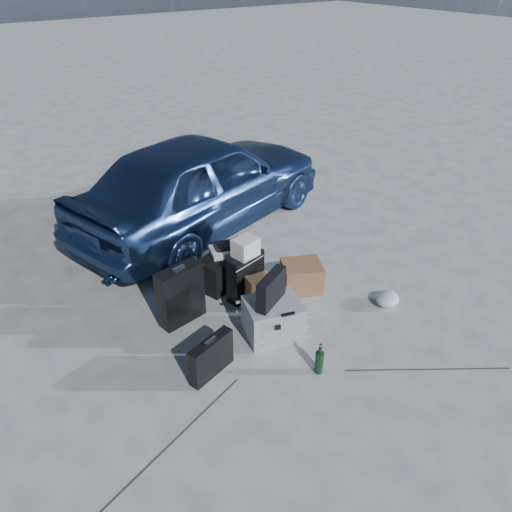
{
  "coord_description": "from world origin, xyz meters",
  "views": [
    {
      "loc": [
        -2.52,
        -3.08,
        3.45
      ],
      "look_at": [
        0.34,
        0.85,
        0.47
      ],
      "focal_mm": 35.0,
      "sensor_mm": 36.0,
      "label": 1
    }
  ],
  "objects": [
    {
      "name": "car",
      "position": [
        0.71,
        2.65,
        0.68
      ],
      "size": [
        4.3,
        2.6,
        1.37
      ],
      "primitive_type": "imported",
      "rotation": [
        0.0,
        0.0,
        1.83
      ],
      "color": "#304F86",
      "rests_on": "ground"
    },
    {
      "name": "ground",
      "position": [
        0.0,
        0.0,
        0.0
      ],
      "size": [
        60.0,
        60.0,
        0.0
      ],
      "primitive_type": "plane",
      "color": "beige",
      "rests_on": "ground"
    },
    {
      "name": "laptop_bag",
      "position": [
        -0.0,
        0.12,
        0.57
      ],
      "size": [
        0.45,
        0.29,
        0.33
      ],
      "primitive_type": "cube",
      "rotation": [
        0.0,
        0.0,
        0.44
      ],
      "color": "black",
      "rests_on": "pelican_case"
    },
    {
      "name": "cardboard_box",
      "position": [
        0.8,
        0.56,
        0.17
      ],
      "size": [
        0.58,
        0.55,
        0.34
      ],
      "primitive_type": "cube",
      "rotation": [
        0.0,
        0.0,
        -0.46
      ],
      "color": "#976842",
      "rests_on": "ground"
    },
    {
      "name": "suitcase_right",
      "position": [
        0.18,
        0.82,
        0.28
      ],
      "size": [
        0.49,
        0.27,
        0.56
      ],
      "primitive_type": "cube",
      "rotation": [
        0.0,
        0.0,
        0.23
      ],
      "color": "black",
      "rests_on": "ground"
    },
    {
      "name": "plastic_bag",
      "position": [
        1.38,
        -0.27,
        0.08
      ],
      "size": [
        0.35,
        0.33,
        0.16
      ],
      "primitive_type": "ellipsoid",
      "rotation": [
        0.0,
        0.0,
        0.32
      ],
      "color": "silver",
      "rests_on": "ground"
    },
    {
      "name": "flat_box_white",
      "position": [
        0.18,
        1.21,
        0.43
      ],
      "size": [
        0.44,
        0.38,
        0.07
      ],
      "primitive_type": "cube",
      "rotation": [
        0.0,
        0.0,
        -0.31
      ],
      "color": "silver",
      "rests_on": "duffel_bag"
    },
    {
      "name": "briefcase",
      "position": [
        -0.8,
        -0.01,
        0.2
      ],
      "size": [
        0.52,
        0.25,
        0.39
      ],
      "primitive_type": "cube",
      "rotation": [
        0.0,
        0.0,
        0.28
      ],
      "color": "black",
      "rests_on": "ground"
    },
    {
      "name": "kraft_bag",
      "position": [
        0.2,
        0.59,
        0.19
      ],
      "size": [
        0.31,
        0.21,
        0.38
      ],
      "primitive_type": "cube",
      "rotation": [
        0.0,
        0.0,
        -0.15
      ],
      "color": "#9F6F45",
      "rests_on": "ground"
    },
    {
      "name": "pelican_case",
      "position": [
        0.01,
        0.1,
        0.2
      ],
      "size": [
        0.67,
        0.6,
        0.4
      ],
      "primitive_type": "cube",
      "rotation": [
        0.0,
        0.0,
        -0.32
      ],
      "color": "#9B9EA0",
      "rests_on": "ground"
    },
    {
      "name": "flat_box_black",
      "position": [
        0.18,
        1.22,
        0.49
      ],
      "size": [
        0.3,
        0.25,
        0.05
      ],
      "primitive_type": "cube",
      "rotation": [
        0.0,
        0.0,
        -0.32
      ],
      "color": "black",
      "rests_on": "flat_box_white"
    },
    {
      "name": "suitcase_left",
      "position": [
        -0.63,
        0.87,
        0.33
      ],
      "size": [
        0.53,
        0.25,
        0.66
      ],
      "primitive_type": "cube",
      "rotation": [
        0.0,
        0.0,
        0.14
      ],
      "color": "black",
      "rests_on": "ground"
    },
    {
      "name": "green_bottle",
      "position": [
        0.03,
        -0.6,
        0.16
      ],
      "size": [
        0.09,
        0.09,
        0.33
      ],
      "primitive_type": "cylinder",
      "rotation": [
        0.0,
        0.0,
        -0.06
      ],
      "color": "black",
      "rests_on": "ground"
    },
    {
      "name": "duffel_bag",
      "position": [
        0.19,
        1.21,
        0.2
      ],
      "size": [
        0.86,
        0.55,
        0.4
      ],
      "primitive_type": "cube",
      "rotation": [
        0.0,
        0.0,
        0.28
      ],
      "color": "black",
      "rests_on": "ground"
    },
    {
      "name": "white_carton",
      "position": [
        0.17,
        0.81,
        0.66
      ],
      "size": [
        0.3,
        0.25,
        0.21
      ],
      "primitive_type": "cube",
      "rotation": [
        0.0,
        0.0,
        0.18
      ],
      "color": "silver",
      "rests_on": "suitcase_right"
    }
  ]
}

